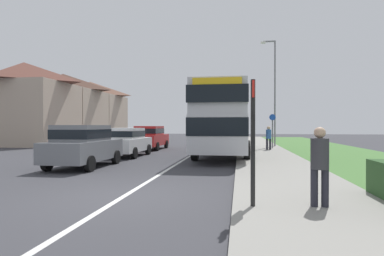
{
  "coord_description": "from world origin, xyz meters",
  "views": [
    {
      "loc": [
        2.74,
        -7.23,
        1.69
      ],
      "look_at": [
        0.74,
        6.2,
        1.6
      ],
      "focal_mm": 29.84,
      "sensor_mm": 36.0,
      "label": 1
    }
  ],
  "objects": [
    {
      "name": "double_decker_bus",
      "position": [
        1.84,
        11.28,
        2.14
      ],
      "size": [
        2.8,
        11.48,
        3.7
      ],
      "color": "#BCBCC1",
      "rests_on": "ground_plane"
    },
    {
      "name": "house_terrace_far_side",
      "position": [
        -15.83,
        24.27,
        3.62
      ],
      "size": [
        7.66,
        18.5,
        7.23
      ],
      "color": "tan",
      "rests_on": "ground_plane"
    },
    {
      "name": "pedestrian_at_stop",
      "position": [
        4.28,
        -0.74,
        0.98
      ],
      "size": [
        0.34,
        0.34,
        1.67
      ],
      "color": "#23232D",
      "rests_on": "ground_plane"
    },
    {
      "name": "parked_car_white",
      "position": [
        -3.48,
        9.61,
        0.87
      ],
      "size": [
        1.99,
        4.06,
        1.58
      ],
      "color": "silver",
      "rests_on": "ground_plane"
    },
    {
      "name": "lane_marking_centre",
      "position": [
        0.0,
        8.0,
        0.0
      ],
      "size": [
        0.14,
        60.0,
        0.01
      ],
      "primitive_type": "cube",
      "color": "silver",
      "rests_on": "ground_plane"
    },
    {
      "name": "street_lamp_mid",
      "position": [
        5.37,
        18.21,
        4.72
      ],
      "size": [
        1.14,
        0.2,
        8.32
      ],
      "color": "slate",
      "rests_on": "ground_plane"
    },
    {
      "name": "bus_stop_sign",
      "position": [
        3.0,
        -0.88,
        1.54
      ],
      "size": [
        0.09,
        0.52,
        2.6
      ],
      "color": "black",
      "rests_on": "ground_plane"
    },
    {
      "name": "pedestrian_walking_away",
      "position": [
        4.63,
        14.17,
        0.98
      ],
      "size": [
        0.34,
        0.34,
        1.67
      ],
      "color": "#23232D",
      "rests_on": "ground_plane"
    },
    {
      "name": "parked_car_red",
      "position": [
        -3.61,
        14.92,
        0.92
      ],
      "size": [
        1.9,
        4.41,
        1.67
      ],
      "color": "#B21E1E",
      "rests_on": "ground_plane"
    },
    {
      "name": "ground_plane",
      "position": [
        0.0,
        0.0,
        0.0
      ],
      "size": [
        120.0,
        120.0,
        0.0
      ],
      "primitive_type": "plane",
      "color": "#38383D"
    },
    {
      "name": "parked_car_grey",
      "position": [
        -3.55,
        4.96,
        0.94
      ],
      "size": [
        1.91,
        4.05,
        1.72
      ],
      "color": "slate",
      "rests_on": "ground_plane"
    },
    {
      "name": "pavement_near_side",
      "position": [
        4.2,
        6.0,
        0.06
      ],
      "size": [
        3.2,
        68.0,
        0.12
      ],
      "primitive_type": "cube",
      "color": "gray",
      "rests_on": "ground_plane"
    },
    {
      "name": "cycle_route_sign",
      "position": [
        5.05,
        15.88,
        1.43
      ],
      "size": [
        0.44,
        0.08,
        2.52
      ],
      "color": "slate",
      "rests_on": "ground_plane"
    }
  ]
}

